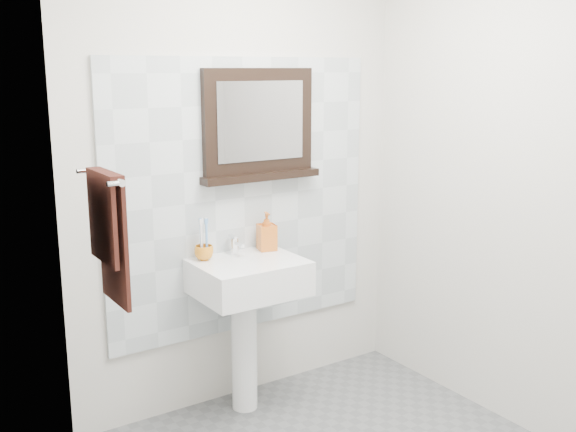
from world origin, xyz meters
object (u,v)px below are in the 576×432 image
at_px(toothbrush_cup, 204,253).
at_px(soap_dispenser, 267,231).
at_px(pedestal_sink, 248,293).
at_px(framed_mirror, 259,127).
at_px(hand_towel, 109,228).

height_order(toothbrush_cup, soap_dispenser, soap_dispenser).
xyz_separation_m(pedestal_sink, soap_dispenser, (0.19, 0.11, 0.29)).
bearing_deg(soap_dispenser, framed_mirror, 105.89).
height_order(framed_mirror, hand_towel, framed_mirror).
distance_m(pedestal_sink, framed_mirror, 0.89).
relative_size(toothbrush_cup, hand_towel, 0.18).
height_order(toothbrush_cup, hand_towel, hand_towel).
distance_m(toothbrush_cup, hand_towel, 0.86).
bearing_deg(toothbrush_cup, soap_dispenser, -1.79).
distance_m(toothbrush_cup, framed_mirror, 0.74).
height_order(soap_dispenser, framed_mirror, framed_mirror).
relative_size(pedestal_sink, framed_mirror, 1.36).
distance_m(soap_dispenser, framed_mirror, 0.57).
xyz_separation_m(pedestal_sink, hand_towel, (-0.84, -0.34, 0.53)).
height_order(pedestal_sink, toothbrush_cup, pedestal_sink).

